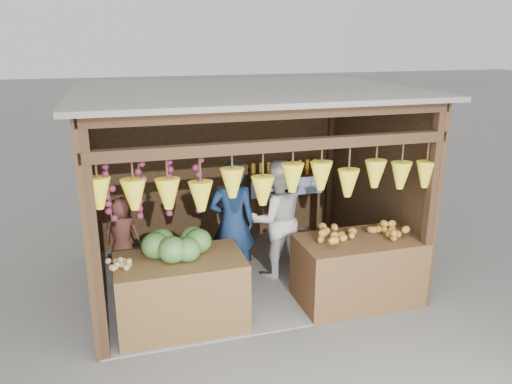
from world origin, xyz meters
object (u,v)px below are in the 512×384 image
at_px(counter_right, 358,270).
at_px(vendor_seated, 122,234).
at_px(counter_left, 181,293).
at_px(man_standing, 232,223).
at_px(woman_standing, 276,219).

relative_size(counter_right, vendor_seated, 1.54).
xyz_separation_m(counter_left, vendor_seated, (-0.60, 1.15, 0.36)).
xyz_separation_m(man_standing, woman_standing, (0.64, 0.04, -0.02)).
bearing_deg(vendor_seated, counter_right, 178.36).
xyz_separation_m(woman_standing, vendor_seated, (-2.09, 0.20, -0.06)).
bearing_deg(man_standing, counter_left, 53.98).
xyz_separation_m(counter_right, woman_standing, (-0.77, 1.00, 0.42)).
distance_m(man_standing, woman_standing, 0.65).
bearing_deg(vendor_seated, man_standing, -168.18).
bearing_deg(counter_left, counter_right, -1.09).
bearing_deg(man_standing, woman_standing, -169.66).
distance_m(counter_left, vendor_seated, 1.35).
height_order(man_standing, vendor_seated, man_standing).
bearing_deg(vendor_seated, counter_left, 138.44).
relative_size(man_standing, vendor_seated, 1.74).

